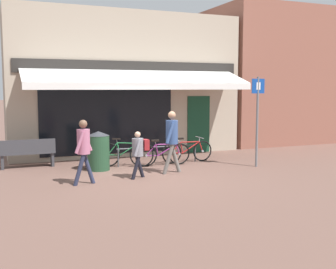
# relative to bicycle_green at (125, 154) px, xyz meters

# --- Properties ---
(ground_plane) EXTENTS (160.00, 160.00, 0.00)m
(ground_plane) POSITION_rel_bicycle_green_xyz_m (0.31, -1.30, -0.39)
(ground_plane) COLOR brown
(shop_front) EXTENTS (8.35, 4.53, 5.08)m
(shop_front) POSITION_rel_bicycle_green_xyz_m (0.87, 3.22, 2.15)
(shop_front) COLOR tan
(shop_front) RESTS_ON ground_plane
(neighbour_building) EXTENTS (7.31, 4.00, 5.83)m
(neighbour_building) POSITION_rel_bicycle_green_xyz_m (8.90, 3.74, 2.52)
(neighbour_building) COLOR #8E5647
(neighbour_building) RESTS_ON ground_plane
(bike_rack_rail) EXTENTS (2.70, 0.04, 0.57)m
(bike_rack_rail) POSITION_rel_bicycle_green_xyz_m (1.09, -0.01, 0.07)
(bike_rack_rail) COLOR #47494F
(bike_rack_rail) RESTS_ON ground_plane
(bicycle_green) EXTENTS (1.68, 0.82, 0.90)m
(bicycle_green) POSITION_rel_bicycle_green_xyz_m (0.00, 0.00, 0.00)
(bicycle_green) COLOR black
(bicycle_green) RESTS_ON ground_plane
(bicycle_purple) EXTENTS (1.78, 0.52, 0.85)m
(bicycle_purple) POSITION_rel_bicycle_green_xyz_m (1.13, -0.34, -0.02)
(bicycle_purple) COLOR black
(bicycle_purple) RESTS_ON ground_plane
(bicycle_red) EXTENTS (1.79, 0.52, 0.82)m
(bicycle_red) POSITION_rel_bicycle_green_xyz_m (2.07, -0.08, -0.02)
(bicycle_red) COLOR black
(bicycle_red) RESTS_ON ground_plane
(pedestrian_adult) EXTENTS (0.63, 0.49, 1.77)m
(pedestrian_adult) POSITION_rel_bicycle_green_xyz_m (0.95, -1.46, 0.69)
(pedestrian_adult) COLOR slate
(pedestrian_adult) RESTS_ON ground_plane
(pedestrian_child) EXTENTS (0.51, 0.50, 1.27)m
(pedestrian_child) POSITION_rel_bicycle_green_xyz_m (-0.13, -1.75, 0.38)
(pedestrian_child) COLOR black
(pedestrian_child) RESTS_ON ground_plane
(pedestrian_second_adult) EXTENTS (0.59, 0.43, 1.64)m
(pedestrian_second_adult) POSITION_rel_bicycle_green_xyz_m (-1.62, -1.94, 0.60)
(pedestrian_second_adult) COLOR #282D47
(pedestrian_second_adult) RESTS_ON ground_plane
(litter_bin) EXTENTS (0.65, 0.65, 1.15)m
(litter_bin) POSITION_rel_bicycle_green_xyz_m (-0.86, -0.24, 0.18)
(litter_bin) COLOR #23472D
(litter_bin) RESTS_ON ground_plane
(parking_sign) EXTENTS (0.44, 0.07, 2.74)m
(parking_sign) POSITION_rel_bicycle_green_xyz_m (3.74, -1.53, 1.27)
(parking_sign) COLOR slate
(parking_sign) RESTS_ON ground_plane
(park_bench) EXTENTS (1.60, 0.45, 0.87)m
(park_bench) POSITION_rel_bicycle_green_xyz_m (-2.76, 0.92, 0.07)
(park_bench) COLOR #38383D
(park_bench) RESTS_ON ground_plane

